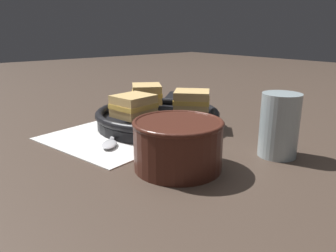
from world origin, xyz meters
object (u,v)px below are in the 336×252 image
Objects in this scene: sandwich_near_right at (134,106)px; drinking_glass at (279,125)px; skillet at (158,118)px; sandwich_near_left at (147,94)px; spoon at (111,140)px; soup_bowl at (178,142)px; sandwich_far_left at (192,101)px.

drinking_glass is at bearing 26.19° from sandwich_near_right.
sandwich_near_left reaches higher than skillet.
sandwich_near_left is (-0.12, 0.17, 0.06)m from spoon.
sandwich_near_right is at bearing -153.81° from drinking_glass.
sandwich_near_right is (-0.02, 0.07, 0.06)m from spoon.
soup_bowl is 1.09× the size of spoon.
sandwich_near_right is 0.84× the size of sandwich_far_left.
drinking_glass is at bearing 67.53° from soup_bowl.
sandwich_far_left reaches higher than soup_bowl.
sandwich_near_right is at bearing -107.65° from sandwich_far_left.
spoon is at bearing -56.19° from sandwich_near_left.
sandwich_far_left reaches higher than skillet.
soup_bowl is 0.19m from drinking_glass.
sandwich_near_right is 0.30m from drinking_glass.
sandwich_near_left reaches higher than soup_bowl.
soup_bowl is 1.64× the size of sandwich_near_right.
skillet is 3.07× the size of drinking_glass.
sandwich_far_left is (0.06, 0.05, 0.04)m from skillet.
skillet is at bearing 103.07° from sandwich_near_right.
spoon is 0.32m from drinking_glass.
spoon is at bearing -140.53° from drinking_glass.
spoon is 0.21m from sandwich_far_left.
sandwich_near_left is (-0.07, 0.02, 0.04)m from skillet.
sandwich_far_left is 0.23m from drinking_glass.
sandwich_far_left is at bearing 40.80° from skillet.
drinking_glass is (0.29, 0.05, 0.04)m from skillet.
sandwich_far_left is (-0.15, 0.18, 0.02)m from soup_bowl.
sandwich_far_left is (0.13, 0.03, 0.00)m from sandwich_near_left.
drinking_glass reaches higher than sandwich_near_right.
soup_bowl is 0.25m from skillet.
spoon is at bearing -171.38° from soup_bowl.
sandwich_far_left is (0.04, 0.13, 0.00)m from sandwich_near_right.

